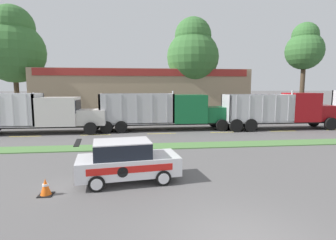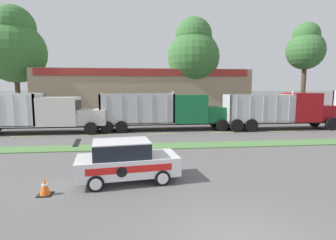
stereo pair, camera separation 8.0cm
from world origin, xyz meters
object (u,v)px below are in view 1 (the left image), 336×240
Objects in this scene: rally_car at (127,161)px; traffic_cone at (45,187)px; dump_truck_mid at (290,111)px; dump_truck_trail at (179,112)px; dump_truck_lead at (42,115)px.

traffic_cone is at bearing -158.49° from rally_car.
dump_truck_mid reaches higher than dump_truck_trail.
traffic_cone is at bearing -116.83° from dump_truck_trail.
dump_truck_lead is 2.97× the size of rally_car.
dump_truck_mid is 10.31m from dump_truck_trail.
dump_truck_mid is at bearing 39.88° from rally_car.
dump_truck_lead is at bearing -177.19° from dump_truck_trail.
dump_truck_lead reaches higher than rally_car.
dump_truck_mid is (21.98, -0.15, 0.11)m from dump_truck_lead.
dump_truck_mid is 18.96m from rally_car.
traffic_cone is at bearing -70.99° from dump_truck_lead.
dump_truck_trail is 2.81× the size of rally_car.
rally_car is at bearing 21.51° from traffic_cone.
dump_truck_trail is at bearing 2.81° from dump_truck_lead.
dump_truck_mid reaches higher than dump_truck_lead.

